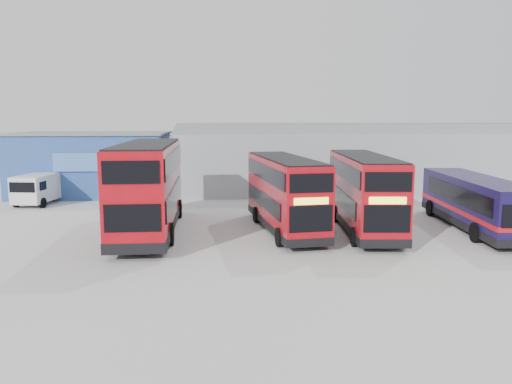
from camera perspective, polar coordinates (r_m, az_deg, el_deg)
The scene contains 8 objects.
ground_plane at distance 25.54m, azimuth 3.34°, elevation -5.93°, with size 120.00×120.00×0.00m, color #ABABA6.
office_block at distance 44.09m, azimuth -18.04°, elevation 3.19°, with size 12.30×8.32×5.12m.
maintenance_shed at distance 46.05m, azimuth 10.27°, elevation 3.71°, with size 30.50×12.00×5.89m.
double_decker_left at distance 28.13m, azimuth -12.16°, elevation 0.40°, with size 3.25×11.91×5.00m.
double_decker_centre at distance 28.04m, azimuth 3.29°, elevation -0.30°, with size 3.66×10.07×4.17m.
double_decker_right at distance 28.61m, azimuth 12.23°, elevation -0.19°, with size 3.09×10.27×4.28m.
single_decker_blue at distance 31.10m, azimuth 23.76°, elevation -1.24°, with size 3.36×11.19×2.99m.
panel_van at distance 40.34m, azimuth -23.39°, elevation 0.53°, with size 2.76×5.34×2.23m.
Camera 1 is at (-3.04, -24.55, 6.38)m, focal length 35.00 mm.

